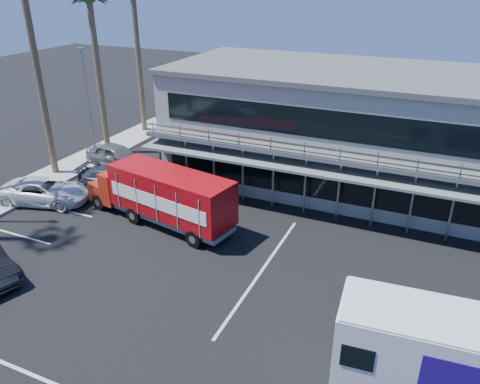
% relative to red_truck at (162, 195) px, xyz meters
% --- Properties ---
extents(ground, '(120.00, 120.00, 0.00)m').
position_rel_red_truck_xyz_m(ground, '(4.63, -5.12, -1.72)').
color(ground, black).
rests_on(ground, ground).
extents(building, '(22.40, 12.00, 7.30)m').
position_rel_red_truck_xyz_m(building, '(7.63, 9.81, 1.93)').
color(building, '#96998C').
rests_on(building, ground).
extents(curb_strip, '(3.00, 32.00, 0.16)m').
position_rel_red_truck_xyz_m(curb_strip, '(-10.37, 0.88, -1.64)').
color(curb_strip, '#A5A399').
rests_on(curb_strip, ground).
extents(palm_e, '(2.80, 2.80, 12.25)m').
position_rel_red_truck_xyz_m(palm_e, '(-10.07, 7.88, 8.85)').
color(palm_e, brown).
rests_on(palm_e, ground).
extents(light_pole_far, '(0.50, 0.25, 8.09)m').
position_rel_red_truck_xyz_m(light_pole_far, '(-9.57, 5.88, 2.78)').
color(light_pole_far, gray).
rests_on(light_pole_far, ground).
extents(red_truck, '(9.57, 3.92, 3.14)m').
position_rel_red_truck_xyz_m(red_truck, '(0.00, 0.00, 0.00)').
color(red_truck, '#A7230D').
rests_on(red_truck, ground).
extents(white_van, '(7.13, 2.92, 3.40)m').
position_rel_red_truck_xyz_m(white_van, '(14.63, -6.69, 0.08)').
color(white_van, silver).
rests_on(white_van, ground).
extents(parked_car_c, '(5.76, 3.82, 1.47)m').
position_rel_red_truck_xyz_m(parked_car_c, '(-7.87, -0.72, -0.99)').
color(parked_car_c, white).
rests_on(parked_car_c, ground).
extents(parked_car_d, '(5.56, 3.03, 1.53)m').
position_rel_red_truck_xyz_m(parked_car_d, '(-4.87, 2.48, -0.96)').
color(parked_car_d, '#2E323E').
rests_on(parked_car_d, ground).
extents(parked_car_e, '(5.08, 2.62, 1.65)m').
position_rel_red_truck_xyz_m(parked_car_e, '(-7.46, 5.68, -0.90)').
color(parked_car_e, slate).
rests_on(parked_car_e, ground).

